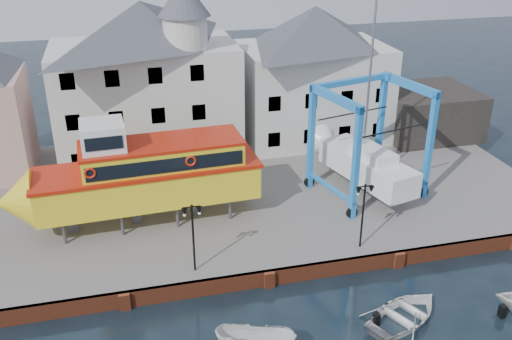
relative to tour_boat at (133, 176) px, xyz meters
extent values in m
plane|color=black|center=(6.83, -7.44, -4.30)|extent=(140.00, 140.00, 0.00)
cube|color=#5F5C5B|center=(6.83, 3.56, -3.80)|extent=(44.00, 22.00, 1.00)
cube|color=brown|center=(6.83, -7.32, -3.80)|extent=(44.00, 0.25, 1.00)
cube|color=brown|center=(-1.17, -7.49, -3.80)|extent=(0.60, 0.36, 1.00)
cube|color=brown|center=(6.83, -7.49, -3.80)|extent=(0.60, 0.36, 1.00)
cube|color=brown|center=(14.83, -7.49, -3.80)|extent=(0.60, 0.36, 1.00)
cube|color=beige|center=(1.83, 11.06, 1.20)|extent=(14.00, 8.00, 9.00)
pyramid|color=#41444C|center=(1.83, 11.06, 7.30)|extent=(14.00, 8.00, 3.20)
cube|color=black|center=(-3.67, 7.10, -1.70)|extent=(1.00, 0.08, 1.20)
cube|color=black|center=(-0.67, 7.10, -1.70)|extent=(1.00, 0.08, 1.20)
cube|color=black|center=(2.33, 7.10, -1.70)|extent=(1.00, 0.08, 1.20)
cube|color=black|center=(5.33, 7.10, -1.70)|extent=(1.00, 0.08, 1.20)
cube|color=black|center=(-3.67, 7.10, 1.30)|extent=(1.00, 0.08, 1.20)
cube|color=black|center=(-0.67, 7.10, 1.30)|extent=(1.00, 0.08, 1.20)
cube|color=black|center=(2.33, 7.10, 1.30)|extent=(1.00, 0.08, 1.20)
cube|color=black|center=(5.33, 7.10, 1.30)|extent=(1.00, 0.08, 1.20)
cube|color=black|center=(-3.67, 7.10, 4.30)|extent=(1.00, 0.08, 1.20)
cube|color=black|center=(-0.67, 7.10, 4.30)|extent=(1.00, 0.08, 1.20)
cube|color=black|center=(2.33, 7.10, 4.30)|extent=(1.00, 0.08, 1.20)
cube|color=black|center=(5.33, 7.10, 4.30)|extent=(1.00, 0.08, 1.20)
cylinder|color=beige|center=(4.83, 8.66, 6.90)|extent=(3.20, 3.20, 2.40)
cube|color=beige|center=(15.83, 11.56, 0.70)|extent=(12.00, 8.00, 8.00)
pyramid|color=#41444C|center=(15.83, 11.56, 6.30)|extent=(12.00, 8.00, 3.20)
cube|color=black|center=(11.33, 7.60, -1.70)|extent=(1.00, 0.08, 1.20)
cube|color=black|center=(14.33, 7.60, -1.70)|extent=(1.00, 0.08, 1.20)
cube|color=black|center=(17.33, 7.60, -1.70)|extent=(1.00, 0.08, 1.20)
cube|color=black|center=(20.33, 7.60, -1.70)|extent=(1.00, 0.08, 1.20)
cube|color=black|center=(11.33, 7.60, 1.30)|extent=(1.00, 0.08, 1.20)
cube|color=black|center=(14.33, 7.60, 1.30)|extent=(1.00, 0.08, 1.20)
cube|color=black|center=(17.33, 7.60, 1.30)|extent=(1.00, 0.08, 1.20)
cube|color=black|center=(20.33, 7.60, 1.30)|extent=(1.00, 0.08, 1.20)
cube|color=black|center=(25.83, 9.56, -1.30)|extent=(8.00, 7.00, 4.00)
cylinder|color=black|center=(2.83, -6.24, -1.30)|extent=(0.12, 0.12, 4.00)
cube|color=black|center=(2.83, -6.24, 0.75)|extent=(0.90, 0.06, 0.06)
sphere|color=black|center=(2.83, -6.24, 0.82)|extent=(0.16, 0.16, 0.16)
cone|color=black|center=(2.43, -6.24, 0.48)|extent=(0.32, 0.32, 0.45)
sphere|color=white|center=(2.43, -6.24, 0.30)|extent=(0.18, 0.18, 0.18)
cone|color=black|center=(3.23, -6.24, 0.48)|extent=(0.32, 0.32, 0.45)
sphere|color=white|center=(3.23, -6.24, 0.30)|extent=(0.18, 0.18, 0.18)
cylinder|color=black|center=(12.83, -6.24, -1.30)|extent=(0.12, 0.12, 4.00)
cube|color=black|center=(12.83, -6.24, 0.75)|extent=(0.90, 0.06, 0.06)
sphere|color=black|center=(12.83, -6.24, 0.82)|extent=(0.16, 0.16, 0.16)
cone|color=black|center=(12.43, -6.24, 0.48)|extent=(0.32, 0.32, 0.45)
sphere|color=white|center=(12.43, -6.24, 0.30)|extent=(0.18, 0.18, 0.18)
cone|color=black|center=(13.23, -6.24, 0.48)|extent=(0.32, 0.32, 0.45)
sphere|color=white|center=(13.23, -6.24, 0.30)|extent=(0.18, 0.18, 0.18)
cylinder|color=#59595E|center=(-4.39, -1.59, -2.56)|extent=(0.21, 0.21, 1.47)
cylinder|color=#59595E|center=(-4.52, 1.16, -2.56)|extent=(0.21, 0.21, 1.47)
cylinder|color=#59595E|center=(-0.95, -1.42, -2.56)|extent=(0.21, 0.21, 1.47)
cylinder|color=#59595E|center=(-1.09, 1.33, -2.56)|extent=(0.21, 0.21, 1.47)
cylinder|color=#59595E|center=(2.48, -1.26, -2.56)|extent=(0.21, 0.21, 1.47)
cylinder|color=#59595E|center=(2.35, 1.49, -2.56)|extent=(0.21, 0.21, 1.47)
cylinder|color=#59595E|center=(5.92, -1.09, -2.56)|extent=(0.21, 0.21, 1.47)
cylinder|color=#59595E|center=(5.78, 1.66, -2.56)|extent=(0.21, 0.21, 1.47)
cube|color=#59595E|center=(-3.97, -0.19, -2.56)|extent=(0.61, 0.52, 1.47)
cube|color=#59595E|center=(-0.04, 0.00, -2.56)|extent=(0.61, 0.52, 1.47)
cube|color=#59595E|center=(3.89, 0.19, -2.56)|extent=(0.61, 0.52, 1.47)
cube|color=yellow|center=(0.94, 0.05, -0.74)|extent=(13.92, 4.40, 2.16)
cone|color=yellow|center=(-7.01, -0.34, -0.74)|extent=(2.34, 3.83, 3.73)
cube|color=#B41D0A|center=(0.94, 0.05, 0.43)|extent=(14.22, 4.57, 0.22)
cube|color=yellow|center=(1.92, 0.09, 1.12)|extent=(9.98, 3.81, 1.57)
cube|color=black|center=(2.01, -1.60, 1.17)|extent=(9.43, 0.52, 0.88)
cube|color=black|center=(1.84, 1.79, 1.17)|extent=(9.43, 0.52, 0.88)
cube|color=#B41D0A|center=(1.92, 0.09, 2.00)|extent=(10.18, 3.92, 0.18)
cube|color=white|center=(-1.51, -0.07, 2.80)|extent=(2.68, 2.68, 1.79)
cube|color=black|center=(-1.45, -1.38, 2.88)|extent=(2.15, 0.16, 0.79)
torus|color=#B41D0A|center=(-2.41, -1.87, 1.32)|extent=(0.69, 0.17, 0.69)
torus|color=#B41D0A|center=(3.48, -1.58, 1.32)|extent=(0.69, 0.17, 0.69)
cube|color=#1C78B9|center=(13.68, -2.91, 0.53)|extent=(0.47, 0.47, 7.66)
cylinder|color=black|center=(13.68, -2.91, -2.92)|extent=(0.81, 0.45, 0.77)
cube|color=#1C78B9|center=(12.43, 2.02, 0.53)|extent=(0.47, 0.47, 7.66)
cylinder|color=black|center=(12.43, 2.02, -2.92)|extent=(0.81, 0.45, 0.77)
cube|color=#1C78B9|center=(19.67, -1.39, 0.53)|extent=(0.47, 0.47, 7.66)
cylinder|color=black|center=(19.67, -1.39, -2.92)|extent=(0.81, 0.45, 0.77)
cube|color=#1C78B9|center=(18.42, 3.54, 0.53)|extent=(0.47, 0.47, 7.66)
cylinder|color=black|center=(18.42, 3.54, -2.92)|extent=(0.81, 0.45, 0.77)
cube|color=#1C78B9|center=(13.05, -0.45, 4.17)|extent=(1.72, 5.40, 0.54)
cube|color=#1C78B9|center=(13.05, -0.45, -2.21)|extent=(1.61, 5.37, 0.23)
cube|color=#1C78B9|center=(19.04, 1.08, 4.17)|extent=(1.72, 5.40, 0.54)
cube|color=#1C78B9|center=(19.04, 1.08, -2.21)|extent=(1.61, 5.37, 0.23)
cube|color=#1C78B9|center=(15.42, 2.78, 4.17)|extent=(6.46, 1.99, 0.38)
cube|color=white|center=(16.05, 0.31, -1.33)|extent=(4.46, 8.57, 1.75)
cone|color=white|center=(14.85, 5.03, -1.33)|extent=(2.87, 2.32, 2.52)
cube|color=#59595E|center=(16.05, 0.31, -2.59)|extent=(0.74, 1.97, 0.77)
cube|color=white|center=(16.18, -0.22, -0.13)|extent=(2.51, 3.61, 0.66)
cylinder|color=#99999E|center=(15.91, 0.84, 5.56)|extent=(0.19, 0.19, 12.03)
cube|color=black|center=(16.54, -1.59, 2.01)|extent=(5.81, 1.59, 0.05)
cube|color=black|center=(15.56, 2.22, 2.01)|extent=(5.81, 1.59, 0.05)
imported|color=white|center=(12.91, -11.96, -4.30)|extent=(5.85, 5.20, 1.00)
camera|label=1|loc=(-0.31, -32.91, 15.52)|focal=40.00mm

